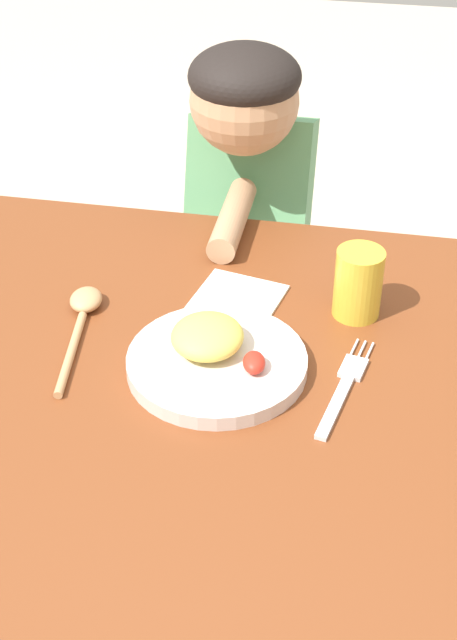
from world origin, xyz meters
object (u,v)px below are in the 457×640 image
(drinking_cup, at_px, (358,283))
(person, at_px, (249,283))
(spoon, at_px, (82,314))
(plate, at_px, (215,357))
(fork, at_px, (344,387))

(drinking_cup, bearing_deg, person, 120.15)
(spoon, bearing_deg, drinking_cup, -84.76)
(drinking_cup, relative_size, person, 0.09)
(plate, distance_m, spoon, 0.20)
(plate, relative_size, spoon, 1.02)
(spoon, xyz_separation_m, drinking_cup, (0.35, 0.08, 0.04))
(plate, bearing_deg, drinking_cup, 42.46)
(drinking_cup, xyz_separation_m, person, (-0.20, 0.34, -0.25))
(plate, xyz_separation_m, person, (-0.04, 0.48, -0.22))
(fork, distance_m, drinking_cup, 0.16)
(spoon, distance_m, drinking_cup, 0.36)
(plate, height_order, drinking_cup, drinking_cup)
(person, bearing_deg, drinking_cup, 120.15)
(spoon, relative_size, drinking_cup, 2.29)
(plate, distance_m, fork, 0.16)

